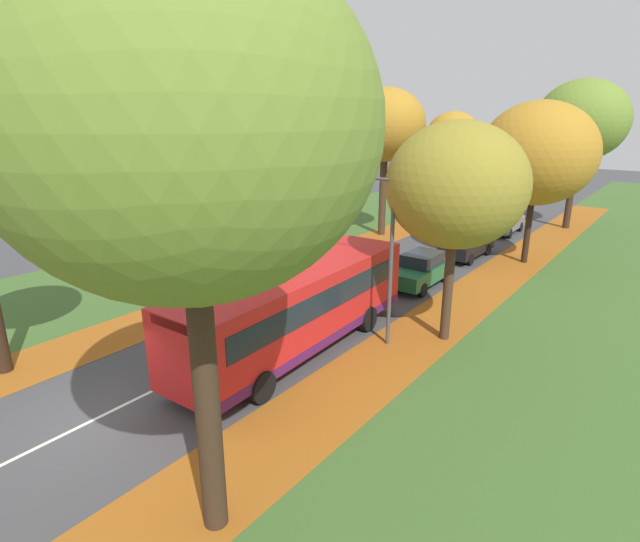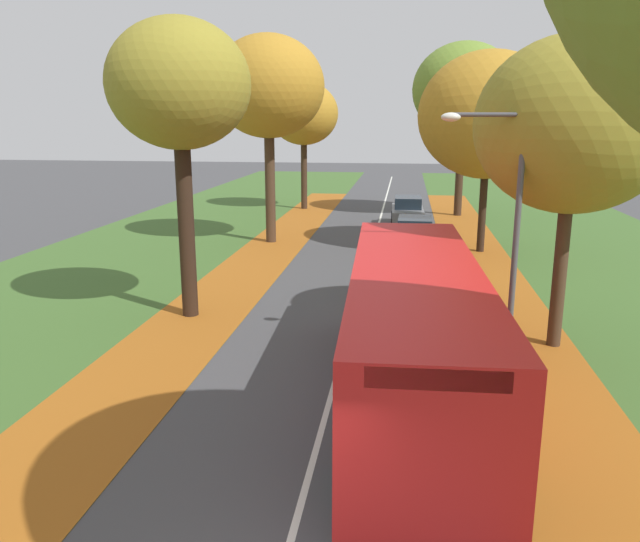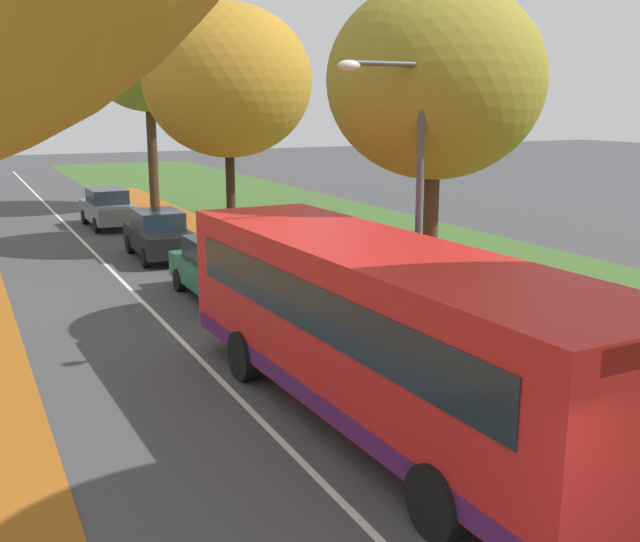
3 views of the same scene
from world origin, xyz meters
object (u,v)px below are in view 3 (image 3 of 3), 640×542
tree_right_far (148,54)px  tree_right_near (435,81)px  tree_right_mid (228,81)px  streetlamp_right (406,179)px  car_green_lead (220,269)px  car_black_following (159,235)px  car_grey_third_in_line (108,208)px  bus (379,324)px

tree_right_far → tree_right_near: bearing=-88.1°
tree_right_mid → tree_right_far: size_ratio=0.85×
streetlamp_right → car_green_lead: (-1.66, 6.56, -2.92)m
tree_right_mid → car_black_following: 6.03m
car_grey_third_in_line → bus: bearing=-89.7°
tree_right_near → car_black_following: bearing=107.9°
tree_right_near → tree_right_mid: (-0.58, 12.02, 0.31)m
bus → streetlamp_right: bearing=50.4°
streetlamp_right → bus: 3.68m
tree_right_near → bus: (-3.73, -4.04, -3.95)m
bus → car_green_lead: 8.98m
streetlamp_right → car_grey_third_in_line: size_ratio=1.42×
tree_right_near → tree_right_far: (-0.76, 22.94, 1.84)m
tree_right_near → tree_right_mid: size_ratio=0.90×
tree_right_near → streetlamp_right: bearing=-136.6°
streetlamp_right → car_grey_third_in_line: streetlamp_right is taller
tree_right_mid → streetlamp_right: size_ratio=1.45×
tree_right_near → streetlamp_right: 3.10m
car_grey_third_in_line → tree_right_mid: bearing=-63.3°
car_black_following → car_grey_third_in_line: bearing=92.3°
tree_right_near → car_grey_third_in_line: size_ratio=1.84×
tree_right_near → bus: bearing=-132.7°
car_green_lead → bus: bearing=-91.9°
car_green_lead → tree_right_far: bearing=81.6°
tree_right_mid → tree_right_far: bearing=91.0°
bus → car_green_lead: bearing=88.1°
car_black_following → streetlamp_right: bearing=-82.1°
bus → tree_right_far: bearing=83.7°
car_grey_third_in_line → car_black_following: bearing=-87.7°
tree_right_mid → bus: size_ratio=0.83×
car_green_lead → tree_right_mid: bearing=68.2°
tree_right_far → car_green_lead: 19.43m
tree_right_near → tree_right_far: 23.03m
tree_right_near → tree_right_mid: tree_right_mid is taller
tree_right_mid → tree_right_far: 11.03m
car_grey_third_in_line → tree_right_far: bearing=55.2°
car_green_lead → car_grey_third_in_line: same height
tree_right_near → bus: size_ratio=0.75×
car_black_following → car_grey_third_in_line: (-0.30, 7.52, 0.00)m
tree_right_mid → streetlamp_right: bearing=-95.0°
car_green_lead → car_grey_third_in_line: bearing=91.7°
streetlamp_right → car_black_following: 13.12m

